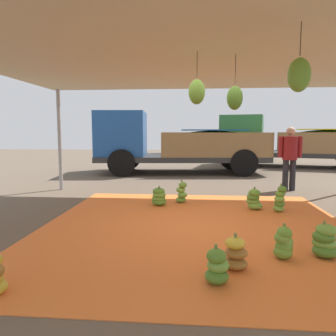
{
  "coord_description": "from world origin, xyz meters",
  "views": [
    {
      "loc": [
        -0.03,
        -5.32,
        1.64
      ],
      "look_at": [
        -0.58,
        1.16,
        0.89
      ],
      "focal_mm": 34.11,
      "sensor_mm": 36.0,
      "label": 1
    }
  ],
  "objects_px": {
    "banana_bunch_4": "(236,254)",
    "banana_bunch_6": "(182,193)",
    "banana_bunch_1": "(159,197)",
    "cargo_truck_far": "(289,141)",
    "worker_0": "(290,154)",
    "banana_bunch_5": "(284,243)",
    "cargo_truck_main": "(173,143)",
    "banana_bunch_7": "(217,267)",
    "banana_bunch_8": "(325,241)",
    "banana_bunch_2": "(280,200)",
    "banana_bunch_3": "(254,200)"
  },
  "relations": [
    {
      "from": "banana_bunch_2",
      "to": "cargo_truck_far",
      "type": "xyz_separation_m",
      "value": [
        2.65,
        8.82,
        0.93
      ]
    },
    {
      "from": "banana_bunch_2",
      "to": "worker_0",
      "type": "distance_m",
      "value": 2.79
    },
    {
      "from": "banana_bunch_6",
      "to": "banana_bunch_3",
      "type": "bearing_deg",
      "value": -18.51
    },
    {
      "from": "banana_bunch_4",
      "to": "banana_bunch_6",
      "type": "distance_m",
      "value": 3.59
    },
    {
      "from": "banana_bunch_3",
      "to": "banana_bunch_5",
      "type": "bearing_deg",
      "value": -92.01
    },
    {
      "from": "banana_bunch_4",
      "to": "banana_bunch_6",
      "type": "bearing_deg",
      "value": 102.72
    },
    {
      "from": "banana_bunch_6",
      "to": "cargo_truck_main",
      "type": "relative_size",
      "value": 0.08
    },
    {
      "from": "banana_bunch_2",
      "to": "banana_bunch_4",
      "type": "distance_m",
      "value": 3.07
    },
    {
      "from": "banana_bunch_5",
      "to": "banana_bunch_7",
      "type": "relative_size",
      "value": 1.06
    },
    {
      "from": "banana_bunch_3",
      "to": "banana_bunch_4",
      "type": "distance_m",
      "value": 3.08
    },
    {
      "from": "banana_bunch_1",
      "to": "banana_bunch_4",
      "type": "bearing_deg",
      "value": -68.07
    },
    {
      "from": "banana_bunch_8",
      "to": "banana_bunch_6",
      "type": "bearing_deg",
      "value": 123.47
    },
    {
      "from": "banana_bunch_1",
      "to": "worker_0",
      "type": "distance_m",
      "value": 4.11
    },
    {
      "from": "cargo_truck_far",
      "to": "worker_0",
      "type": "relative_size",
      "value": 4.09
    },
    {
      "from": "banana_bunch_5",
      "to": "banana_bunch_6",
      "type": "height_order",
      "value": "banana_bunch_6"
    },
    {
      "from": "banana_bunch_7",
      "to": "banana_bunch_5",
      "type": "bearing_deg",
      "value": 40.31
    },
    {
      "from": "banana_bunch_6",
      "to": "worker_0",
      "type": "bearing_deg",
      "value": 32.32
    },
    {
      "from": "banana_bunch_5",
      "to": "banana_bunch_8",
      "type": "bearing_deg",
      "value": 11.07
    },
    {
      "from": "cargo_truck_main",
      "to": "cargo_truck_far",
      "type": "distance_m",
      "value": 5.88
    },
    {
      "from": "banana_bunch_4",
      "to": "cargo_truck_far",
      "type": "distance_m",
      "value": 12.3
    },
    {
      "from": "banana_bunch_4",
      "to": "banana_bunch_5",
      "type": "bearing_deg",
      "value": 29.41
    },
    {
      "from": "banana_bunch_3",
      "to": "banana_bunch_5",
      "type": "distance_m",
      "value": 2.62
    },
    {
      "from": "banana_bunch_2",
      "to": "banana_bunch_3",
      "type": "relative_size",
      "value": 1.23
    },
    {
      "from": "banana_bunch_7",
      "to": "banana_bunch_8",
      "type": "relative_size",
      "value": 0.91
    },
    {
      "from": "banana_bunch_1",
      "to": "cargo_truck_main",
      "type": "xyz_separation_m",
      "value": [
        -0.08,
        5.78,
        0.99
      ]
    },
    {
      "from": "banana_bunch_5",
      "to": "cargo_truck_main",
      "type": "xyz_separation_m",
      "value": [
        -2.01,
        8.59,
        0.98
      ]
    },
    {
      "from": "banana_bunch_4",
      "to": "banana_bunch_7",
      "type": "relative_size",
      "value": 1.01
    },
    {
      "from": "banana_bunch_5",
      "to": "banana_bunch_6",
      "type": "distance_m",
      "value": 3.45
    },
    {
      "from": "banana_bunch_7",
      "to": "banana_bunch_1",
      "type": "bearing_deg",
      "value": 106.16
    },
    {
      "from": "banana_bunch_5",
      "to": "banana_bunch_8",
      "type": "height_order",
      "value": "banana_bunch_8"
    },
    {
      "from": "cargo_truck_main",
      "to": "banana_bunch_7",
      "type": "bearing_deg",
      "value": -83.22
    },
    {
      "from": "banana_bunch_4",
      "to": "banana_bunch_5",
      "type": "relative_size",
      "value": 0.95
    },
    {
      "from": "banana_bunch_6",
      "to": "banana_bunch_7",
      "type": "relative_size",
      "value": 1.23
    },
    {
      "from": "banana_bunch_2",
      "to": "banana_bunch_4",
      "type": "height_order",
      "value": "banana_bunch_2"
    },
    {
      "from": "banana_bunch_1",
      "to": "banana_bunch_7",
      "type": "relative_size",
      "value": 1.01
    },
    {
      "from": "banana_bunch_5",
      "to": "cargo_truck_main",
      "type": "height_order",
      "value": "cargo_truck_main"
    },
    {
      "from": "banana_bunch_4",
      "to": "banana_bunch_8",
      "type": "relative_size",
      "value": 0.92
    },
    {
      "from": "banana_bunch_5",
      "to": "banana_bunch_8",
      "type": "distance_m",
      "value": 0.56
    },
    {
      "from": "banana_bunch_1",
      "to": "banana_bunch_2",
      "type": "xyz_separation_m",
      "value": [
        2.51,
        -0.37,
        0.06
      ]
    },
    {
      "from": "banana_bunch_8",
      "to": "cargo_truck_far",
      "type": "distance_m",
      "value": 11.51
    },
    {
      "from": "banana_bunch_1",
      "to": "banana_bunch_4",
      "type": "distance_m",
      "value": 3.43
    },
    {
      "from": "banana_bunch_6",
      "to": "worker_0",
      "type": "xyz_separation_m",
      "value": [
        2.91,
        1.84,
        0.8
      ]
    },
    {
      "from": "banana_bunch_2",
      "to": "banana_bunch_3",
      "type": "distance_m",
      "value": 0.52
    },
    {
      "from": "cargo_truck_far",
      "to": "banana_bunch_5",
      "type": "bearing_deg",
      "value": -105.97
    },
    {
      "from": "banana_bunch_5",
      "to": "banana_bunch_7",
      "type": "xyz_separation_m",
      "value": [
        -0.9,
        -0.76,
        -0.02
      ]
    },
    {
      "from": "banana_bunch_6",
      "to": "worker_0",
      "type": "relative_size",
      "value": 0.3
    },
    {
      "from": "banana_bunch_1",
      "to": "banana_bunch_6",
      "type": "height_order",
      "value": "banana_bunch_6"
    },
    {
      "from": "banana_bunch_5",
      "to": "cargo_truck_far",
      "type": "xyz_separation_m",
      "value": [
        3.22,
        11.26,
        0.99
      ]
    },
    {
      "from": "cargo_truck_main",
      "to": "banana_bunch_6",
      "type": "bearing_deg",
      "value": -84.08
    },
    {
      "from": "banana_bunch_3",
      "to": "banana_bunch_1",
      "type": "bearing_deg",
      "value": 174.49
    }
  ]
}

